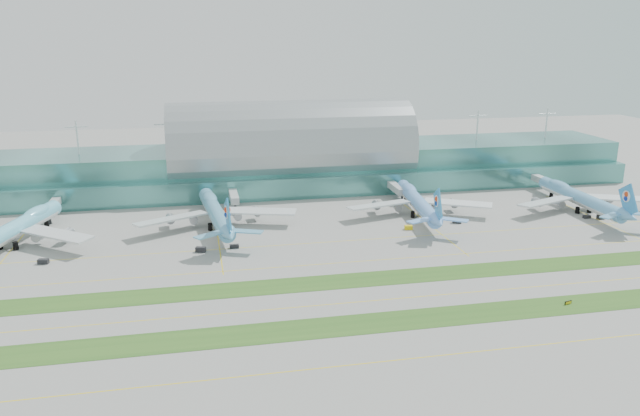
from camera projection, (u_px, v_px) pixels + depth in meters
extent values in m
plane|color=gray|center=(355.00, 283.00, 193.85)|extent=(700.00, 700.00, 0.00)
cube|color=#3D7A75|center=(290.00, 166.00, 313.72)|extent=(340.00, 42.00, 20.00)
cube|color=#3D7A75|center=(298.00, 187.00, 292.45)|extent=(340.00, 8.00, 10.00)
ellipsoid|color=#9EA5A8|center=(290.00, 147.00, 311.00)|extent=(340.00, 46.20, 16.17)
cylinder|color=white|center=(290.00, 131.00, 308.83)|extent=(0.80, 0.80, 16.00)
cube|color=#B2B7B7|center=(54.00, 204.00, 261.55)|extent=(3.50, 22.00, 3.00)
cylinder|color=black|center=(50.00, 219.00, 253.07)|extent=(1.00, 1.00, 4.00)
cube|color=#B2B7B7|center=(233.00, 195.00, 275.97)|extent=(3.50, 22.00, 3.00)
cylinder|color=black|center=(235.00, 209.00, 267.50)|extent=(1.00, 1.00, 4.00)
cube|color=#B2B7B7|center=(395.00, 187.00, 290.40)|extent=(3.50, 22.00, 3.00)
cylinder|color=black|center=(402.00, 200.00, 281.92)|extent=(1.00, 1.00, 4.00)
cube|color=#B2B7B7|center=(542.00, 180.00, 304.83)|extent=(3.50, 22.00, 3.00)
cylinder|color=black|center=(552.00, 192.00, 296.35)|extent=(1.00, 1.00, 4.00)
cube|color=#2D591E|center=(382.00, 322.00, 167.44)|extent=(420.00, 12.00, 0.08)
cube|color=#2D591E|center=(354.00, 280.00, 195.73)|extent=(420.00, 12.00, 0.08)
cube|color=yellow|center=(406.00, 359.00, 148.59)|extent=(420.00, 0.35, 0.01)
cube|color=yellow|center=(368.00, 301.00, 180.65)|extent=(420.00, 0.35, 0.01)
cube|color=yellow|center=(342.00, 263.00, 210.82)|extent=(420.00, 0.35, 0.01)
cube|color=yellow|center=(328.00, 242.00, 231.57)|extent=(420.00, 0.35, 0.01)
cylinder|color=#68C8E5|center=(12.00, 230.00, 225.71)|extent=(23.41, 60.74, 6.15)
ellipsoid|color=#68C8E5|center=(37.00, 212.00, 241.77)|extent=(10.93, 19.60, 4.38)
cone|color=#68C8E5|center=(57.00, 206.00, 257.49)|extent=(7.31, 6.51, 6.15)
cube|color=silver|center=(57.00, 234.00, 222.42)|extent=(27.94, 24.39, 1.21)
cylinder|color=#989DA0|center=(53.00, 235.00, 228.50)|extent=(4.79, 6.19, 3.37)
cylinder|color=black|center=(47.00, 223.00, 249.37)|extent=(1.79, 1.79, 2.98)
cylinder|color=black|center=(0.00, 245.00, 223.40)|extent=(1.79, 1.79, 2.98)
cylinder|color=black|center=(16.00, 246.00, 222.90)|extent=(1.79, 1.79, 2.98)
cylinder|color=#5DA7CE|center=(216.00, 213.00, 248.07)|extent=(12.03, 60.53, 6.02)
ellipsoid|color=#5DA7CE|center=(210.00, 198.00, 263.12)|extent=(7.53, 18.79, 4.29)
cone|color=#5DA7CE|center=(205.00, 193.00, 277.89)|extent=(6.48, 5.44, 6.02)
cone|color=#5DA7CE|center=(230.00, 235.00, 216.51)|extent=(6.57, 9.27, 5.72)
cube|color=silver|center=(171.00, 219.00, 241.39)|extent=(29.20, 20.05, 1.19)
cylinder|color=#9B9CA3|center=(182.00, 219.00, 248.01)|extent=(3.82, 5.65, 3.30)
cube|color=silver|center=(260.00, 211.00, 251.39)|extent=(30.03, 15.18, 1.19)
cylinder|color=#9B9CA3|center=(247.00, 214.00, 255.51)|extent=(3.82, 5.65, 3.30)
cube|color=#2C88C6|center=(228.00, 217.00, 216.63)|extent=(1.86, 12.76, 14.01)
cylinder|color=silver|center=(227.00, 212.00, 217.13)|extent=(1.34, 4.73, 4.66)
cylinder|color=black|center=(209.00, 208.00, 270.32)|extent=(1.75, 1.75, 2.91)
cylinder|color=black|center=(210.00, 227.00, 244.88)|extent=(1.75, 1.75, 2.91)
cylinder|color=black|center=(225.00, 225.00, 246.55)|extent=(1.75, 1.75, 2.91)
cylinder|color=#72ADFA|center=(418.00, 202.00, 264.43)|extent=(12.55, 58.53, 5.83)
ellipsoid|color=#72ADFA|center=(409.00, 189.00, 279.64)|extent=(7.55, 18.23, 4.15)
cone|color=#72ADFA|center=(402.00, 185.00, 294.52)|extent=(6.33, 5.34, 5.83)
cone|color=#72ADFA|center=(438.00, 222.00, 232.59)|extent=(6.48, 9.04, 5.53)
cube|color=white|center=(379.00, 205.00, 261.35)|extent=(29.05, 14.27, 1.15)
cylinder|color=gray|center=(387.00, 206.00, 267.10)|extent=(3.77, 5.50, 3.19)
cube|color=white|center=(458.00, 203.00, 264.11)|extent=(28.12, 19.73, 1.15)
cylinder|color=gray|center=(445.00, 205.00, 269.17)|extent=(3.77, 5.50, 3.19)
cube|color=#3193DB|center=(438.00, 205.00, 232.78)|extent=(1.99, 12.33, 13.54)
cylinder|color=white|center=(437.00, 201.00, 233.30)|extent=(1.36, 4.58, 4.51)
cylinder|color=black|center=(406.00, 198.00, 286.83)|extent=(1.69, 1.69, 2.82)
cylinder|color=black|center=(413.00, 214.00, 261.77)|extent=(1.69, 1.69, 2.82)
cylinder|color=black|center=(426.00, 214.00, 262.23)|extent=(1.69, 1.69, 2.82)
cylinder|color=#60A3D3|center=(579.00, 198.00, 270.79)|extent=(7.06, 58.67, 5.86)
ellipsoid|color=#60A3D3|center=(559.00, 186.00, 285.87)|extent=(5.93, 17.91, 4.17)
cone|color=#60A3D3|center=(542.00, 181.00, 300.65)|extent=(5.95, 4.84, 5.86)
cone|color=#60A3D3|center=(629.00, 217.00, 239.18)|extent=(5.74, 8.61, 5.56)
cube|color=silver|center=(546.00, 202.00, 266.16)|extent=(29.01, 16.72, 1.15)
cylinder|color=#94969C|center=(548.00, 203.00, 272.27)|extent=(3.32, 5.26, 3.21)
cube|color=silver|center=(617.00, 198.00, 272.04)|extent=(28.85, 17.69, 1.15)
cylinder|color=#94969C|center=(601.00, 200.00, 276.67)|extent=(3.32, 5.26, 3.21)
cube|color=#2F89D2|center=(628.00, 200.00, 239.36)|extent=(0.82, 12.42, 13.62)
cylinder|color=white|center=(627.00, 196.00, 239.87)|extent=(0.94, 4.55, 4.53)
cylinder|color=black|center=(551.00, 195.00, 293.04)|extent=(1.70, 1.70, 2.83)
cylinder|color=black|center=(577.00, 210.00, 267.90)|extent=(1.70, 1.70, 2.83)
cylinder|color=black|center=(589.00, 209.00, 268.88)|extent=(1.70, 1.70, 2.83)
cube|color=black|center=(43.00, 261.00, 209.69)|extent=(3.74, 2.53, 1.59)
cube|color=black|center=(201.00, 250.00, 220.85)|extent=(3.89, 2.77, 1.80)
cube|color=black|center=(234.00, 246.00, 224.86)|extent=(3.38, 1.59, 1.36)
cube|color=yellow|center=(408.00, 227.00, 246.08)|extent=(3.39, 2.36, 1.65)
cube|color=black|center=(457.00, 221.00, 254.39)|extent=(3.99, 3.00, 1.79)
cube|color=black|center=(587.00, 217.00, 261.10)|extent=(3.23, 2.17, 1.30)
cube|color=black|center=(601.00, 217.00, 260.16)|extent=(4.00, 2.71, 1.85)
cube|color=black|center=(568.00, 303.00, 178.39)|extent=(2.50, 0.88, 1.07)
cube|color=gold|center=(569.00, 303.00, 178.24)|extent=(2.07, 0.58, 0.78)
cylinder|color=black|center=(566.00, 304.00, 178.09)|extent=(0.12, 0.12, 0.48)
cylinder|color=black|center=(570.00, 303.00, 178.84)|extent=(0.12, 0.12, 0.48)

